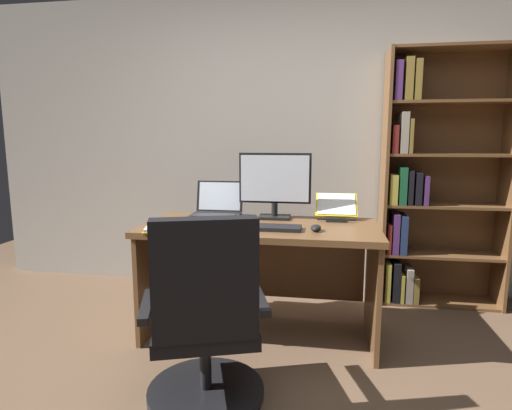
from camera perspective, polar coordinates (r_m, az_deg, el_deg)
The scene contains 12 objects.
wall_back at distance 3.70m, azimuth 6.11°, elevation 8.15°, with size 5.70×0.12×2.54m, color #B2ADA3.
desk at distance 2.88m, azimuth 0.81°, elevation -6.55°, with size 1.54×0.73×0.76m.
bookshelf at distance 3.57m, azimuth 22.39°, elevation 2.60°, with size 0.94×0.32×2.00m.
office_chair at distance 2.12m, azimuth -6.92°, elevation -16.31°, with size 0.70×0.62×0.98m.
monitor at distance 2.94m, azimuth 2.57°, elevation 2.71°, with size 0.51×0.16×0.46m.
laptop at distance 3.05m, azimuth -5.40°, elevation -0.58°, with size 0.35×0.30×0.25m.
keyboard at distance 2.61m, azimuth 1.55°, elevation -3.08°, with size 0.42×0.15×0.02m, color black.
computer_mouse at distance 2.59m, azimuth 8.16°, elevation -3.11°, with size 0.06×0.10×0.04m, color black.
reading_stand_with_book at distance 3.01m, azimuth 10.86°, elevation -0.28°, with size 0.29×0.27×0.17m.
open_binder at distance 2.69m, azimuth -10.10°, elevation -2.87°, with size 0.50×0.41×0.02m.
notepad at distance 2.78m, azimuth -4.48°, elevation -2.54°, with size 0.15×0.21×0.01m, color white.
pen at distance 2.77m, azimuth -4.08°, elevation -2.37°, with size 0.01×0.01×0.14m, color maroon.
Camera 1 is at (0.22, -1.62, 1.32)m, focal length 29.38 mm.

